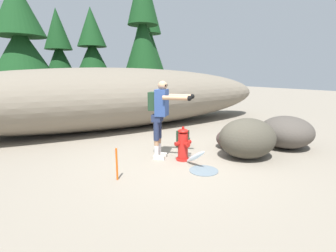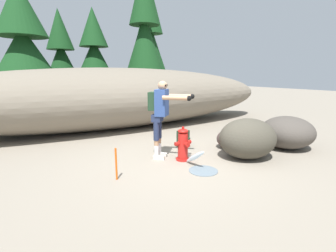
# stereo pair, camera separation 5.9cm
# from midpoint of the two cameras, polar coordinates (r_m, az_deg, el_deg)

# --- Properties ---
(ground_plane) EXTENTS (56.00, 56.00, 0.04)m
(ground_plane) POSITION_cam_midpoint_polar(r_m,az_deg,el_deg) (5.59, 2.22, -8.18)
(ground_plane) COLOR gray
(dirt_embankment) EXTENTS (13.33, 3.20, 2.12)m
(dirt_embankment) POSITION_cam_midpoint_polar(r_m,az_deg,el_deg) (9.02, -11.76, 6.35)
(dirt_embankment) COLOR #756B5B
(dirt_embankment) RESTS_ON ground_plane
(fire_hydrant) EXTENTS (0.41, 0.35, 0.77)m
(fire_hydrant) POSITION_cam_midpoint_polar(r_m,az_deg,el_deg) (5.52, 3.80, -4.38)
(fire_hydrant) COLOR red
(fire_hydrant) RESTS_ON ground_plane
(hydrant_water_jet) EXTENTS (0.58, 0.91, 0.47)m
(hydrant_water_jet) POSITION_cam_midpoint_polar(r_m,az_deg,el_deg) (5.15, 7.26, -8.22)
(hydrant_water_jet) COLOR silver
(hydrant_water_jet) RESTS_ON ground_plane
(utility_worker) EXTENTS (0.97, 0.95, 1.76)m
(utility_worker) POSITION_cam_midpoint_polar(r_m,az_deg,el_deg) (5.46, -1.28, 3.71)
(utility_worker) COLOR beige
(utility_worker) RESTS_ON ground_plane
(spare_backpack) EXTENTS (0.34, 0.34, 0.47)m
(spare_backpack) POSITION_cam_midpoint_polar(r_m,az_deg,el_deg) (6.56, 3.81, -2.97)
(spare_backpack) COLOR #1E3823
(spare_backpack) RESTS_ON ground_plane
(boulder_large) EXTENTS (1.66, 1.63, 0.83)m
(boulder_large) POSITION_cam_midpoint_polar(r_m,az_deg,el_deg) (7.13, 26.06, -1.30)
(boulder_large) COLOR #49433D
(boulder_large) RESTS_ON ground_plane
(boulder_mid) EXTENTS (1.58, 1.43, 0.92)m
(boulder_mid) POSITION_cam_midpoint_polar(r_m,az_deg,el_deg) (5.91, 18.20, -2.76)
(boulder_mid) COLOR #454136
(boulder_mid) RESTS_ON ground_plane
(boulder_small) EXTENTS (0.79, 0.78, 0.49)m
(boulder_small) POSITION_cam_midpoint_polar(r_m,az_deg,el_deg) (6.62, 14.41, -2.93)
(boulder_small) COLOR #493834
(boulder_small) RESTS_ON ground_plane
(pine_tree_left) EXTENTS (2.78, 2.78, 5.21)m
(pine_tree_left) POSITION_cam_midpoint_polar(r_m,az_deg,el_deg) (10.93, -30.35, 15.65)
(pine_tree_left) COLOR #47331E
(pine_tree_left) RESTS_ON ground_plane
(pine_tree_center) EXTENTS (1.87, 1.87, 4.80)m
(pine_tree_center) POSITION_cam_midpoint_polar(r_m,az_deg,el_deg) (12.82, -23.35, 14.52)
(pine_tree_center) COLOR #47331E
(pine_tree_center) RESTS_ON ground_plane
(pine_tree_right) EXTENTS (2.06, 2.06, 4.92)m
(pine_tree_right) POSITION_cam_midpoint_polar(r_m,az_deg,el_deg) (12.62, -16.56, 15.79)
(pine_tree_right) COLOR #47331E
(pine_tree_right) RESTS_ON ground_plane
(pine_tree_far_right) EXTENTS (2.17, 2.17, 6.82)m
(pine_tree_far_right) POSITION_cam_midpoint_polar(r_m,az_deg,el_deg) (12.29, -5.31, 20.14)
(pine_tree_far_right) COLOR #47331E
(pine_tree_far_right) RESTS_ON ground_plane
(pine_tree_ridge_end) EXTENTS (2.06, 2.06, 6.54)m
(pine_tree_ridge_end) POSITION_cam_midpoint_polar(r_m,az_deg,el_deg) (14.00, -3.96, 18.77)
(pine_tree_ridge_end) COLOR #47331E
(pine_tree_ridge_end) RESTS_ON ground_plane
(survey_stake) EXTENTS (0.04, 0.04, 0.60)m
(survey_stake) POSITION_cam_midpoint_polar(r_m,az_deg,el_deg) (4.61, -11.55, -8.61)
(survey_stake) COLOR #E55914
(survey_stake) RESTS_ON ground_plane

